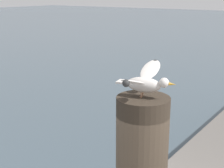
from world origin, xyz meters
name	(u,v)px	position (x,y,z in m)	size (l,w,h in m)	color
mooring_post	(142,164)	(0.73, -0.26, 2.14)	(0.36, 0.36, 0.97)	#382D23
seagull	(144,81)	(0.73, -0.26, 2.73)	(0.64, 0.39, 0.20)	tan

